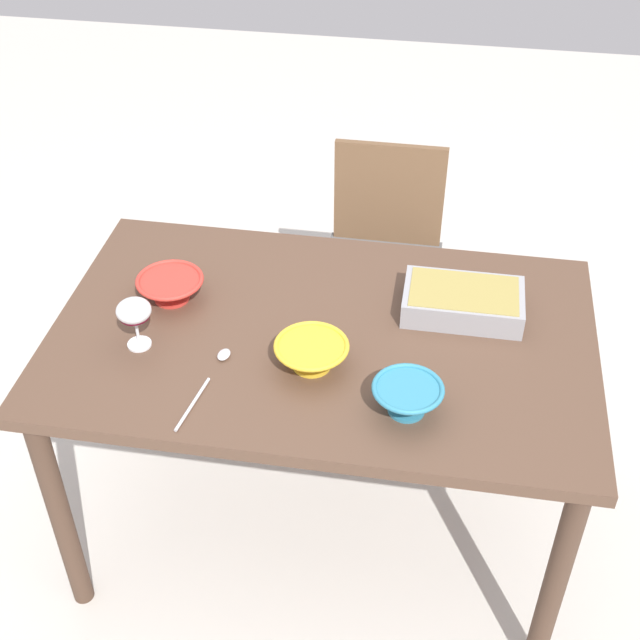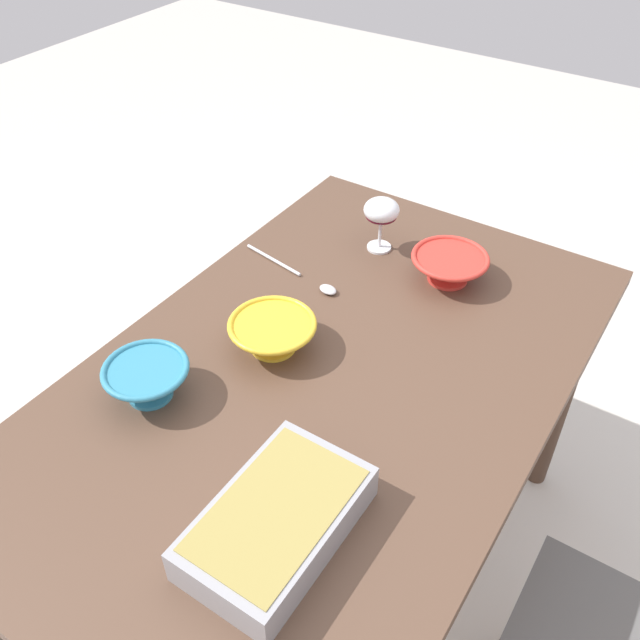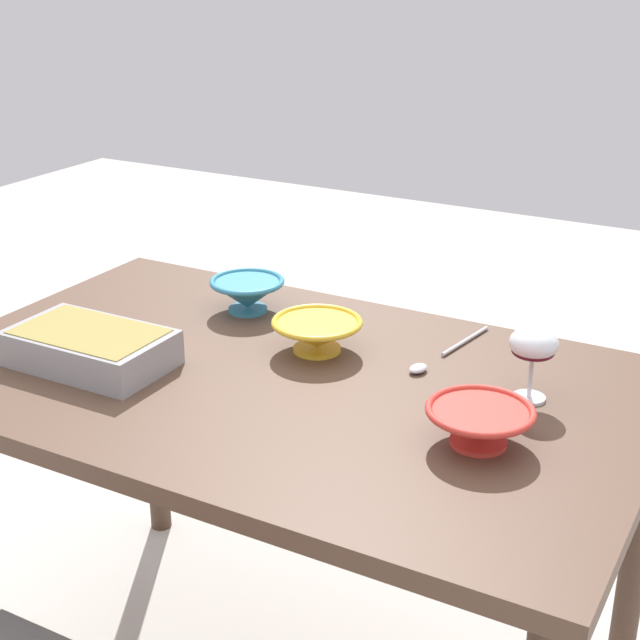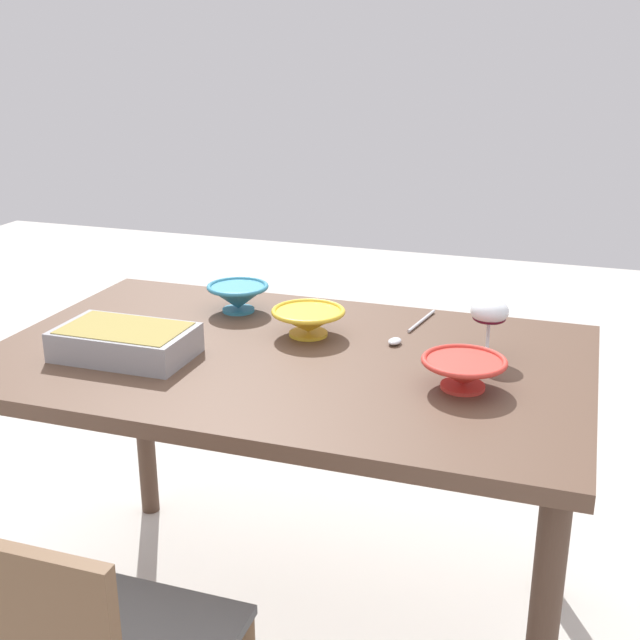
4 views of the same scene
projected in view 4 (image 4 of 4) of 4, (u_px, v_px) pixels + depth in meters
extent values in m
plane|color=beige|center=(292.00, 624.00, 2.14)|extent=(8.00, 8.00, 0.00)
cube|color=brown|center=(288.00, 360.00, 1.90)|extent=(1.38, 0.86, 0.04)
cylinder|color=#493427|center=(143.00, 408.00, 2.54)|extent=(0.06, 0.06, 0.73)
cylinder|color=#493427|center=(560.00, 473.00, 2.16)|extent=(0.06, 0.06, 0.73)
cylinder|color=white|center=(486.00, 355.00, 1.87)|extent=(0.06, 0.06, 0.01)
cylinder|color=white|center=(488.00, 338.00, 1.86)|extent=(0.01, 0.01, 0.08)
ellipsoid|color=white|center=(490.00, 311.00, 1.83)|extent=(0.09, 0.09, 0.06)
ellipsoid|color=#4C0A19|center=(489.00, 318.00, 1.84)|extent=(0.08, 0.08, 0.02)
cube|color=#99999E|center=(125.00, 342.00, 1.86)|extent=(0.31, 0.19, 0.07)
cube|color=#9E8C47|center=(124.00, 332.00, 1.85)|extent=(0.28, 0.17, 0.02)
cylinder|color=yellow|center=(308.00, 334.00, 2.00)|extent=(0.10, 0.10, 0.01)
cone|color=yellow|center=(308.00, 322.00, 1.99)|extent=(0.17, 0.17, 0.05)
torus|color=yellow|center=(308.00, 311.00, 1.98)|extent=(0.18, 0.18, 0.01)
cylinder|color=red|center=(463.00, 386.00, 1.70)|extent=(0.09, 0.09, 0.01)
cone|color=red|center=(463.00, 373.00, 1.69)|extent=(0.17, 0.17, 0.05)
torus|color=red|center=(464.00, 361.00, 1.68)|extent=(0.18, 0.18, 0.01)
cylinder|color=teal|center=(238.00, 310.00, 2.18)|extent=(0.09, 0.09, 0.01)
cone|color=teal|center=(238.00, 298.00, 2.17)|extent=(0.16, 0.16, 0.06)
torus|color=teal|center=(238.00, 287.00, 2.16)|extent=(0.17, 0.17, 0.01)
cylinder|color=silver|center=(422.00, 321.00, 2.09)|extent=(0.04, 0.18, 0.01)
ellipsoid|color=silver|center=(395.00, 341.00, 1.94)|extent=(0.04, 0.05, 0.01)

